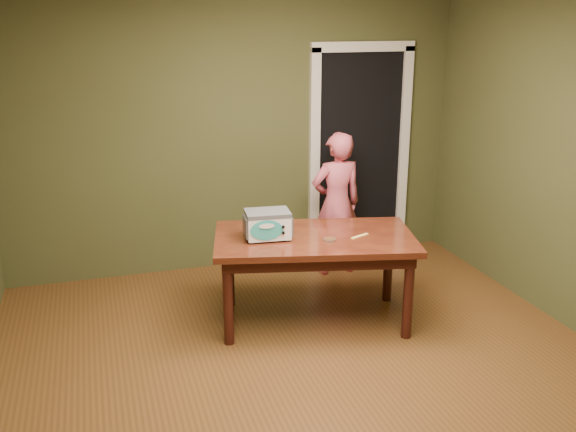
# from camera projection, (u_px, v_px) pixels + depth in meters

# --- Properties ---
(floor) EXTENTS (5.00, 5.00, 0.00)m
(floor) POSITION_uv_depth(u_px,v_px,m) (323.00, 392.00, 4.36)
(floor) COLOR brown
(floor) RESTS_ON ground
(room_shell) EXTENTS (4.52, 5.02, 2.61)m
(room_shell) POSITION_uv_depth(u_px,v_px,m) (327.00, 144.00, 3.84)
(room_shell) COLOR #404826
(room_shell) RESTS_ON ground
(doorway) EXTENTS (1.10, 0.66, 2.25)m
(doorway) POSITION_uv_depth(u_px,v_px,m) (348.00, 149.00, 6.94)
(doorway) COLOR black
(doorway) RESTS_ON ground
(dining_table) EXTENTS (1.76, 1.24, 0.75)m
(dining_table) POSITION_uv_depth(u_px,v_px,m) (314.00, 247.00, 5.19)
(dining_table) COLOR #3A130D
(dining_table) RESTS_ON floor
(toy_oven) EXTENTS (0.39, 0.28, 0.23)m
(toy_oven) POSITION_uv_depth(u_px,v_px,m) (268.00, 224.00, 5.06)
(toy_oven) COLOR #4C4F54
(toy_oven) RESTS_ON dining_table
(baking_pan) EXTENTS (0.10, 0.10, 0.02)m
(baking_pan) POSITION_uv_depth(u_px,v_px,m) (330.00, 240.00, 5.03)
(baking_pan) COLOR silver
(baking_pan) RESTS_ON dining_table
(spatula) EXTENTS (0.17, 0.10, 0.01)m
(spatula) POSITION_uv_depth(u_px,v_px,m) (360.00, 236.00, 5.14)
(spatula) COLOR #FFDF6E
(spatula) RESTS_ON dining_table
(child) EXTENTS (0.53, 0.36, 1.41)m
(child) POSITION_uv_depth(u_px,v_px,m) (336.00, 204.00, 6.19)
(child) COLOR #C85264
(child) RESTS_ON floor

